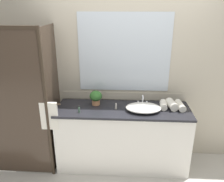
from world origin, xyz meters
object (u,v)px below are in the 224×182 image
potted_plant (96,97)px  amenity_bottle_shampoo (79,109)px  sink_basin (143,108)px  rolled_towel_far_edge (163,105)px  amenity_bottle_lotion (116,106)px  rolled_towel_middle (172,105)px  rolled_towel_near_edge (180,106)px  faucet (143,102)px

potted_plant → amenity_bottle_shampoo: (-0.19, -0.26, -0.07)m
sink_basin → potted_plant: potted_plant is taller
sink_basin → rolled_towel_far_edge: size_ratio=2.39×
sink_basin → amenity_bottle_lotion: size_ratio=5.71×
rolled_towel_middle → amenity_bottle_lotion: bearing=-175.1°
potted_plant → rolled_towel_middle: potted_plant is taller
rolled_towel_near_edge → rolled_towel_middle: bearing=177.5°
rolled_towel_near_edge → amenity_bottle_lotion: bearing=-176.1°
faucet → rolled_towel_middle: bearing=-11.3°
potted_plant → rolled_towel_near_edge: 1.14m
rolled_towel_middle → rolled_towel_far_edge: (-0.11, 0.00, -0.01)m
potted_plant → amenity_bottle_shampoo: potted_plant is taller
faucet → potted_plant: size_ratio=0.84×
amenity_bottle_lotion → rolled_towel_middle: bearing=4.9°
rolled_towel_near_edge → rolled_towel_far_edge: size_ratio=1.26×
sink_basin → amenity_bottle_lotion: sink_basin is taller
potted_plant → amenity_bottle_lotion: 0.32m
rolled_towel_near_edge → rolled_towel_far_edge: bearing=178.0°
potted_plant → amenity_bottle_lotion: potted_plant is taller
amenity_bottle_shampoo → rolled_towel_far_edge: (1.11, 0.20, 0.00)m
potted_plant → rolled_towel_far_edge: potted_plant is taller
faucet → amenity_bottle_lotion: bearing=-158.7°
amenity_bottle_lotion → rolled_towel_near_edge: 0.86m
faucet → rolled_towel_middle: faucet is taller
rolled_towel_middle → rolled_towel_near_edge: bearing=-2.5°
amenity_bottle_lotion → rolled_towel_near_edge: bearing=3.9°
amenity_bottle_shampoo → rolled_towel_near_edge: size_ratio=0.39×
faucet → rolled_towel_middle: 0.39m
sink_basin → faucet: size_ratio=2.73×
sink_basin → rolled_towel_middle: rolled_towel_middle is taller
potted_plant → amenity_bottle_lotion: size_ratio=2.49×
potted_plant → rolled_towel_middle: 1.03m
rolled_towel_middle → potted_plant: bearing=176.4°
amenity_bottle_shampoo → amenity_bottle_lotion: size_ratio=1.18×
rolled_towel_near_edge → rolled_towel_far_edge: 0.22m
sink_basin → amenity_bottle_lotion: 0.36m
amenity_bottle_lotion → rolled_towel_far_edge: bearing=6.0°
faucet → rolled_towel_far_edge: bearing=-15.0°
rolled_towel_near_edge → amenity_bottle_shampoo: bearing=-171.9°
rolled_towel_middle → rolled_towel_far_edge: rolled_towel_middle is taller
rolled_towel_middle → rolled_towel_far_edge: bearing=178.5°
amenity_bottle_lotion → faucet: bearing=21.3°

